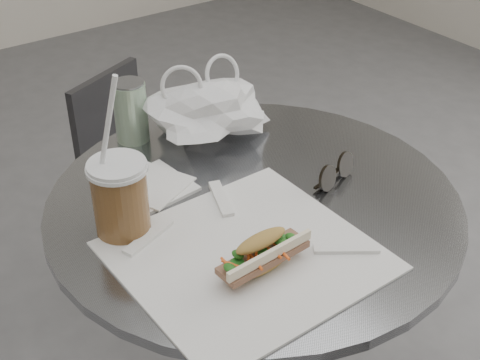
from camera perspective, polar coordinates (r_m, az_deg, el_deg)
cafe_table at (r=1.40m, az=1.06°, el=-10.77°), size 0.76×0.76×0.74m
chair_far at (r=2.02m, az=-7.73°, el=-1.35°), size 0.37×0.39×0.66m
sandwich_paper at (r=1.09m, az=0.53°, el=-6.47°), size 0.39×0.37×0.00m
banh_mi at (r=1.05m, az=1.93°, el=-6.31°), size 0.20×0.09×0.07m
iced_coffee at (r=1.12m, az=-10.19°, el=-1.41°), size 0.10×0.10×0.29m
sunglasses at (r=1.27m, az=8.13°, el=0.62°), size 0.11×0.05×0.05m
plastic_bag at (r=1.38m, az=-2.66°, el=5.78°), size 0.28×0.24×0.12m
napkin_stack at (r=1.26m, az=-7.53°, el=-0.55°), size 0.16×0.16×0.01m
drink_can at (r=1.39m, az=-9.30°, el=5.80°), size 0.07×0.07×0.13m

